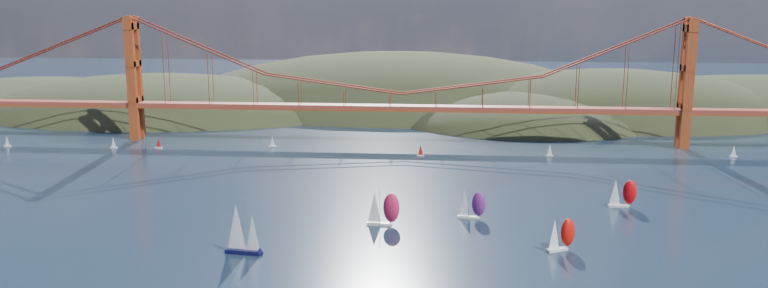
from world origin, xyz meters
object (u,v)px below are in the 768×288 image
sloop_navy (241,230)px  racer_rwb (471,204)px  racer_3 (622,193)px  racer_0 (382,208)px  racer_1 (561,234)px

sloop_navy → racer_rwb: (58.51, 35.30, -1.83)m
sloop_navy → racer_3: size_ratio=1.45×
racer_3 → racer_rwb: racer_3 is taller
sloop_navy → racer_rwb: size_ratio=1.51×
racer_3 → racer_0: bearing=-162.6°
racer_0 → sloop_navy: bearing=-137.5°
sloop_navy → racer_1: 81.02m
racer_1 → sloop_navy: bearing=157.5°
racer_0 → racer_1: size_ratio=1.15×
sloop_navy → racer_3: sloop_navy is taller
racer_1 → racer_3: racer_3 is taller
racer_3 → racer_rwb: 49.18m
sloop_navy → racer_3: bearing=33.8°
racer_1 → racer_0: bearing=130.9°
racer_1 → racer_rwb: size_ratio=1.01×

